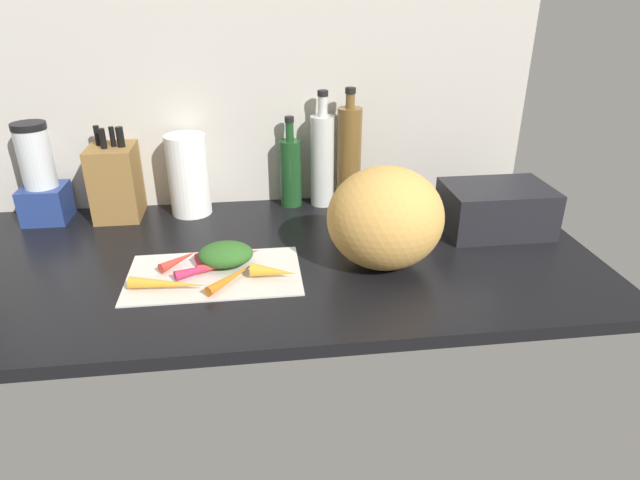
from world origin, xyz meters
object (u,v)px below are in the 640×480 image
(carrot_5, at_px, (169,284))
(carrot_1, at_px, (206,268))
(cutting_board, at_px, (214,274))
(bottle_1, at_px, (323,159))
(paper_towel_roll, at_px, (188,175))
(carrot_6, at_px, (274,272))
(dish_rack, at_px, (496,209))
(carrot_7, at_px, (233,277))
(carrot_3, at_px, (218,251))
(carrot_4, at_px, (179,260))
(knife_block, at_px, (116,182))
(carrot_0, at_px, (222,265))
(carrot_2, at_px, (238,254))
(bottle_2, at_px, (349,157))
(winter_squash, at_px, (385,218))
(blender_appliance, at_px, (41,180))
(bottle_0, at_px, (291,171))

(carrot_5, bearing_deg, carrot_1, 41.84)
(cutting_board, distance_m, bottle_1, 0.54)
(bottle_1, bearing_deg, carrot_1, -128.24)
(carrot_1, xyz_separation_m, paper_towel_roll, (-0.06, 0.39, 0.10))
(carrot_6, xyz_separation_m, dish_rack, (0.61, 0.21, 0.04))
(cutting_board, bearing_deg, carrot_7, -46.46)
(cutting_board, height_order, dish_rack, dish_rack)
(carrot_3, bearing_deg, cutting_board, -95.07)
(cutting_board, distance_m, carrot_4, 0.10)
(dish_rack, bearing_deg, knife_block, 167.46)
(carrot_0, relative_size, carrot_1, 0.81)
(carrot_2, bearing_deg, paper_towel_roll, 112.93)
(carrot_7, distance_m, bottle_2, 0.57)
(winter_squash, bearing_deg, blender_appliance, 156.45)
(carrot_4, xyz_separation_m, paper_towel_roll, (0.00, 0.34, 0.10))
(bottle_0, bearing_deg, paper_towel_roll, -174.37)
(paper_towel_roll, bearing_deg, bottle_1, 3.51)
(bottle_0, xyz_separation_m, dish_rack, (0.54, -0.26, -0.04))
(carrot_5, relative_size, bottle_2, 0.51)
(cutting_board, distance_m, carrot_0, 0.03)
(carrot_0, xyz_separation_m, bottle_1, (0.29, 0.40, 0.12))
(carrot_5, xyz_separation_m, blender_appliance, (-0.39, 0.46, 0.10))
(carrot_7, relative_size, dish_rack, 0.57)
(carrot_2, bearing_deg, carrot_6, -53.53)
(carrot_6, bearing_deg, bottle_2, 60.40)
(bottle_2, bearing_deg, blender_appliance, -179.90)
(carrot_4, xyz_separation_m, bottle_1, (0.40, 0.37, 0.12))
(paper_towel_roll, distance_m, bottle_2, 0.47)
(knife_block, relative_size, bottle_0, 0.97)
(carrot_4, height_order, carrot_5, carrot_5)
(blender_appliance, distance_m, paper_towel_roll, 0.40)
(carrot_4, bearing_deg, carrot_3, 14.25)
(paper_towel_roll, distance_m, bottle_1, 0.39)
(bottle_0, bearing_deg, blender_appliance, -177.43)
(blender_appliance, xyz_separation_m, bottle_1, (0.80, 0.03, 0.02))
(bottle_1, distance_m, dish_rack, 0.52)
(carrot_2, height_order, knife_block, knife_block)
(carrot_3, relative_size, winter_squash, 0.43)
(carrot_2, bearing_deg, bottle_0, 66.17)
(carrot_6, relative_size, dish_rack, 0.38)
(cutting_board, distance_m, carrot_7, 0.07)
(winter_squash, xyz_separation_m, bottle_2, (-0.02, 0.39, 0.03))
(winter_squash, bearing_deg, paper_towel_roll, 141.25)
(carrot_3, distance_m, bottle_2, 0.51)
(carrot_7, xyz_separation_m, blender_appliance, (-0.53, 0.44, 0.10))
(carrot_2, bearing_deg, carrot_7, -96.13)
(carrot_2, xyz_separation_m, dish_rack, (0.70, 0.10, 0.04))
(carrot_3, height_order, bottle_0, bottle_0)
(carrot_3, relative_size, bottle_1, 0.34)
(carrot_4, height_order, winter_squash, winter_squash)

